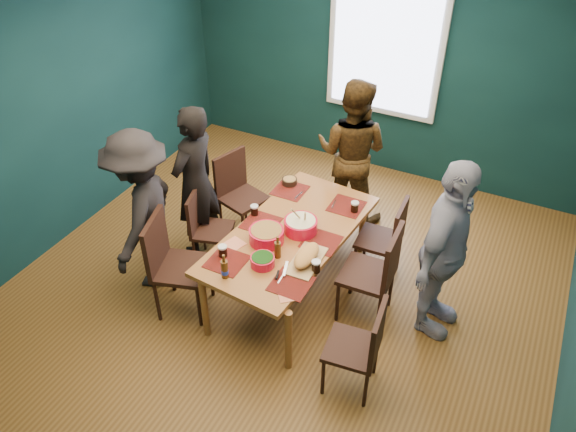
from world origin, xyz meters
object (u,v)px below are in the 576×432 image
person_near_left (143,212)px  cutting_board (306,257)px  chair_left_mid (204,223)px  chair_right_mid (378,269)px  chair_right_far (388,235)px  person_far_left (195,183)px  chair_left_near (170,259)px  bowl_herbs (263,261)px  bowl_dumpling (301,225)px  dining_table (290,238)px  chair_right_near (363,344)px  chair_left_far (237,188)px  person_right (445,251)px  person_back (352,152)px  bowl_salad (266,235)px

person_near_left → cutting_board: 1.59m
person_near_left → chair_left_mid: bearing=126.7°
chair_right_mid → chair_right_far: bearing=97.1°
chair_right_mid → person_far_left: person_far_left is taller
chair_left_near → bowl_herbs: chair_left_near is taller
bowl_dumpling → bowl_herbs: (-0.09, -0.56, -0.02)m
bowl_dumpling → cutting_board: bowl_dumpling is taller
dining_table → chair_left_mid: (-0.95, -0.01, -0.16)m
chair_right_far → cutting_board: bearing=-119.3°
chair_left_mid → bowl_dumpling: 1.06m
chair_right_near → person_far_left: bearing=150.3°
chair_left_far → chair_left_near: (0.07, -1.28, 0.05)m
person_right → chair_left_near: bearing=118.6°
chair_left_near → person_back: (0.89, 2.07, 0.23)m
bowl_salad → chair_left_mid: bearing=166.2°
chair_left_near → person_back: bearing=49.7°
bowl_dumpling → chair_right_mid: bearing=-2.7°
person_right → bowl_herbs: person_right is taller
person_right → bowl_dumpling: (-1.26, -0.11, -0.09)m
person_back → person_near_left: 2.27m
person_back → bowl_salad: 1.60m
chair_right_mid → person_far_left: (-1.96, 0.13, 0.24)m
person_back → bowl_salad: person_back is taller
person_back → person_near_left: (-1.32, -1.84, -0.01)m
person_back → bowl_salad: bearing=81.8°
bowl_salad → chair_right_mid: bearing=13.2°
person_far_left → bowl_herbs: 1.29m
chair_left_far → person_near_left: bearing=-91.3°
bowl_herbs → person_near_left: bearing=178.4°
chair_right_mid → person_right: bearing=14.4°
bowl_salad → cutting_board: (0.43, -0.09, -0.01)m
person_back → cutting_board: bearing=96.8°
chair_left_mid → bowl_salad: bearing=-30.4°
chair_left_near → bowl_dumpling: (0.92, 0.74, 0.18)m
person_back → cutting_board: (0.26, -1.68, -0.06)m
chair_right_near → cutting_board: 0.87m
bowl_dumpling → cutting_board: (0.22, -0.36, -0.01)m
chair_left_near → chair_right_near: size_ratio=1.14×
cutting_board → person_far_left: bearing=160.4°
person_back → bowl_dumpling: bearing=89.5°
bowl_salad → bowl_dumpling: bearing=51.8°
person_back → chair_right_far: bearing=129.7°
dining_table → chair_left_far: 1.10m
bowl_herbs → bowl_dumpling: bearing=81.0°
chair_left_far → chair_left_mid: 0.60m
chair_right_mid → chair_right_near: bearing=-80.6°
chair_left_far → person_far_left: 0.55m
person_far_left → bowl_salad: bearing=74.2°
dining_table → person_near_left: person_near_left is taller
chair_right_mid → person_back: person_back is taller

